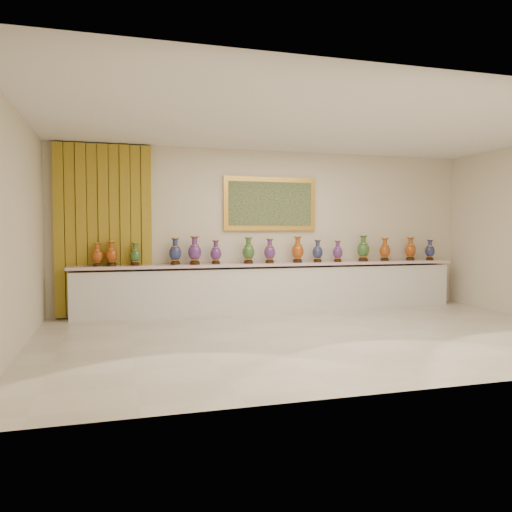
% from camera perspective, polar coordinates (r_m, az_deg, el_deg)
% --- Properties ---
extents(ground, '(8.00, 8.00, 0.00)m').
position_cam_1_polar(ground, '(7.29, 7.64, -9.00)').
color(ground, beige).
rests_on(ground, ground).
extents(room, '(8.00, 8.00, 8.00)m').
position_cam_1_polar(room, '(8.99, -13.93, 3.35)').
color(room, beige).
rests_on(room, ground).
extents(counter, '(7.28, 0.48, 0.90)m').
position_cam_1_polar(counter, '(9.32, 2.09, -3.63)').
color(counter, white).
rests_on(counter, ground).
extents(vase_0, '(0.24, 0.24, 0.40)m').
position_cam_1_polar(vase_0, '(8.82, -17.67, 0.04)').
color(vase_0, black).
rests_on(vase_0, counter).
extents(vase_1, '(0.24, 0.24, 0.43)m').
position_cam_1_polar(vase_1, '(8.81, -16.18, 0.14)').
color(vase_1, black).
rests_on(vase_1, counter).
extents(vase_2, '(0.19, 0.19, 0.40)m').
position_cam_1_polar(vase_2, '(8.81, -13.63, 0.09)').
color(vase_2, black).
rests_on(vase_2, counter).
extents(vase_3, '(0.26, 0.26, 0.47)m').
position_cam_1_polar(vase_3, '(8.88, -9.21, 0.38)').
color(vase_3, black).
rests_on(vase_3, counter).
extents(vase_4, '(0.28, 0.28, 0.50)m').
position_cam_1_polar(vase_4, '(8.87, -7.02, 0.48)').
color(vase_4, black).
rests_on(vase_4, counter).
extents(vase_5, '(0.26, 0.26, 0.43)m').
position_cam_1_polar(vase_5, '(8.98, -4.61, 0.32)').
color(vase_5, black).
rests_on(vase_5, counter).
extents(vase_6, '(0.24, 0.24, 0.48)m').
position_cam_1_polar(vase_6, '(9.08, -0.87, 0.50)').
color(vase_6, black).
rests_on(vase_6, counter).
extents(vase_7, '(0.22, 0.22, 0.45)m').
position_cam_1_polar(vase_7, '(9.21, 1.57, 0.46)').
color(vase_7, black).
rests_on(vase_7, counter).
extents(vase_8, '(0.27, 0.27, 0.49)m').
position_cam_1_polar(vase_8, '(9.39, 4.78, 0.60)').
color(vase_8, black).
rests_on(vase_8, counter).
extents(vase_9, '(0.23, 0.23, 0.43)m').
position_cam_1_polar(vase_9, '(9.55, 7.05, 0.45)').
color(vase_9, black).
rests_on(vase_9, counter).
extents(vase_10, '(0.21, 0.21, 0.41)m').
position_cam_1_polar(vase_10, '(9.69, 9.32, 0.43)').
color(vase_10, black).
rests_on(vase_10, counter).
extents(vase_11, '(0.31, 0.31, 0.51)m').
position_cam_1_polar(vase_11, '(9.97, 12.16, 0.73)').
color(vase_11, black).
rests_on(vase_11, counter).
extents(vase_12, '(0.24, 0.24, 0.46)m').
position_cam_1_polar(vase_12, '(10.18, 14.50, 0.61)').
color(vase_12, black).
rests_on(vase_12, counter).
extents(vase_13, '(0.27, 0.27, 0.47)m').
position_cam_1_polar(vase_13, '(10.53, 17.22, 0.68)').
color(vase_13, black).
rests_on(vase_13, counter).
extents(vase_14, '(0.20, 0.20, 0.42)m').
position_cam_1_polar(vase_14, '(10.70, 19.25, 0.56)').
color(vase_14, black).
rests_on(vase_14, counter).
extents(label_card, '(0.10, 0.06, 0.00)m').
position_cam_1_polar(label_card, '(8.75, -8.96, -1.03)').
color(label_card, white).
rests_on(label_card, counter).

